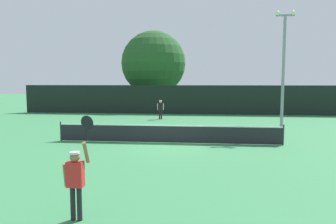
{
  "coord_description": "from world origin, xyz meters",
  "views": [
    {
      "loc": [
        1.68,
        -16.42,
        3.28
      ],
      "look_at": [
        -0.36,
        3.51,
        1.31
      ],
      "focal_mm": 33.58,
      "sensor_mm": 36.0,
      "label": 1
    }
  ],
  "objects_px": {
    "player_serving": "(76,175)",
    "parked_car_mid": "(207,102)",
    "player_receiving": "(160,108)",
    "large_tree": "(154,63)",
    "parked_car_far": "(268,102)",
    "parked_car_near": "(114,102)",
    "light_pole": "(284,64)",
    "tennis_ball": "(190,133)"
  },
  "relations": [
    {
      "from": "player_serving",
      "to": "parked_car_near",
      "type": "relative_size",
      "value": 0.57
    },
    {
      "from": "large_tree",
      "to": "parked_car_far",
      "type": "distance_m",
      "value": 14.52
    },
    {
      "from": "parked_car_near",
      "to": "player_serving",
      "type": "bearing_deg",
      "value": -81.98
    },
    {
      "from": "player_serving",
      "to": "tennis_ball",
      "type": "height_order",
      "value": "player_serving"
    },
    {
      "from": "player_serving",
      "to": "parked_car_far",
      "type": "distance_m",
      "value": 33.6
    },
    {
      "from": "player_receiving",
      "to": "large_tree",
      "type": "relative_size",
      "value": 0.18
    },
    {
      "from": "parked_car_near",
      "to": "tennis_ball",
      "type": "bearing_deg",
      "value": -66.44
    },
    {
      "from": "parked_car_mid",
      "to": "parked_car_far",
      "type": "distance_m",
      "value": 7.43
    },
    {
      "from": "tennis_ball",
      "to": "parked_car_near",
      "type": "bearing_deg",
      "value": 119.41
    },
    {
      "from": "parked_car_near",
      "to": "parked_car_far",
      "type": "distance_m",
      "value": 18.52
    },
    {
      "from": "player_receiving",
      "to": "light_pole",
      "type": "height_order",
      "value": "light_pole"
    },
    {
      "from": "parked_car_far",
      "to": "light_pole",
      "type": "bearing_deg",
      "value": -101.54
    },
    {
      "from": "large_tree",
      "to": "light_pole",
      "type": "bearing_deg",
      "value": -57.92
    },
    {
      "from": "large_tree",
      "to": "parked_car_near",
      "type": "xyz_separation_m",
      "value": [
        -4.78,
        0.03,
        -4.58
      ]
    },
    {
      "from": "parked_car_near",
      "to": "player_receiving",
      "type": "bearing_deg",
      "value": -61.42
    },
    {
      "from": "player_serving",
      "to": "light_pole",
      "type": "height_order",
      "value": "light_pole"
    },
    {
      "from": "parked_car_mid",
      "to": "player_receiving",
      "type": "bearing_deg",
      "value": -104.91
    },
    {
      "from": "parked_car_near",
      "to": "parked_car_far",
      "type": "bearing_deg",
      "value": -0.05
    },
    {
      "from": "large_tree",
      "to": "parked_car_near",
      "type": "bearing_deg",
      "value": 179.61
    },
    {
      "from": "parked_car_far",
      "to": "parked_car_near",
      "type": "bearing_deg",
      "value": -176.22
    },
    {
      "from": "parked_car_mid",
      "to": "tennis_ball",
      "type": "bearing_deg",
      "value": -88.12
    },
    {
      "from": "player_receiving",
      "to": "parked_car_near",
      "type": "height_order",
      "value": "parked_car_near"
    },
    {
      "from": "player_serving",
      "to": "tennis_ball",
      "type": "distance_m",
      "value": 13.03
    },
    {
      "from": "tennis_ball",
      "to": "large_tree",
      "type": "xyz_separation_m",
      "value": [
        -4.84,
        17.04,
        5.32
      ]
    },
    {
      "from": "player_serving",
      "to": "player_receiving",
      "type": "bearing_deg",
      "value": 91.5
    },
    {
      "from": "player_receiving",
      "to": "parked_car_far",
      "type": "height_order",
      "value": "parked_car_far"
    },
    {
      "from": "light_pole",
      "to": "parked_car_mid",
      "type": "height_order",
      "value": "light_pole"
    },
    {
      "from": "player_receiving",
      "to": "tennis_ball",
      "type": "height_order",
      "value": "player_receiving"
    },
    {
      "from": "parked_car_near",
      "to": "parked_car_far",
      "type": "relative_size",
      "value": 1.03
    },
    {
      "from": "light_pole",
      "to": "large_tree",
      "type": "relative_size",
      "value": 0.82
    },
    {
      "from": "light_pole",
      "to": "parked_car_near",
      "type": "height_order",
      "value": "light_pole"
    },
    {
      "from": "large_tree",
      "to": "player_serving",
      "type": "bearing_deg",
      "value": -85.03
    },
    {
      "from": "player_serving",
      "to": "tennis_ball",
      "type": "relative_size",
      "value": 36.59
    },
    {
      "from": "player_serving",
      "to": "player_receiving",
      "type": "height_order",
      "value": "player_serving"
    },
    {
      "from": "player_serving",
      "to": "parked_car_far",
      "type": "bearing_deg",
      "value": 70.79
    },
    {
      "from": "player_serving",
      "to": "parked_car_mid",
      "type": "relative_size",
      "value": 0.57
    },
    {
      "from": "large_tree",
      "to": "parked_car_mid",
      "type": "distance_m",
      "value": 7.83
    },
    {
      "from": "tennis_ball",
      "to": "large_tree",
      "type": "distance_m",
      "value": 18.49
    },
    {
      "from": "tennis_ball",
      "to": "large_tree",
      "type": "relative_size",
      "value": 0.01
    },
    {
      "from": "player_serving",
      "to": "parked_car_near",
      "type": "xyz_separation_m",
      "value": [
        -7.37,
        29.86,
        -0.31
      ]
    },
    {
      "from": "light_pole",
      "to": "parked_car_near",
      "type": "xyz_separation_m",
      "value": [
        -15.3,
        16.81,
        -3.53
      ]
    },
    {
      "from": "player_receiving",
      "to": "parked_car_mid",
      "type": "distance_m",
      "value": 11.55
    }
  ]
}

